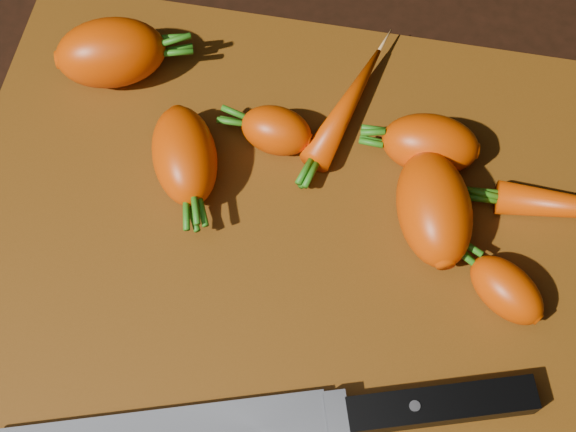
# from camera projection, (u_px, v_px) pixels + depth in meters

# --- Properties ---
(ground) EXTENTS (2.00, 2.00, 0.01)m
(ground) POSITION_uv_depth(u_px,v_px,m) (286.00, 247.00, 0.61)
(ground) COLOR black
(cutting_board) EXTENTS (0.50, 0.40, 0.01)m
(cutting_board) POSITION_uv_depth(u_px,v_px,m) (286.00, 242.00, 0.60)
(cutting_board) COLOR brown
(cutting_board) RESTS_ON ground
(carrot_0) EXTENTS (0.10, 0.08, 0.05)m
(carrot_0) POSITION_uv_depth(u_px,v_px,m) (111.00, 53.00, 0.63)
(carrot_0) COLOR #C53B03
(carrot_0) RESTS_ON cutting_board
(carrot_1) EXTENTS (0.06, 0.04, 0.04)m
(carrot_1) POSITION_uv_depth(u_px,v_px,m) (276.00, 131.00, 0.61)
(carrot_1) COLOR #C53B03
(carrot_1) RESTS_ON cutting_board
(carrot_2) EXTENTS (0.07, 0.09, 0.05)m
(carrot_2) POSITION_uv_depth(u_px,v_px,m) (185.00, 155.00, 0.59)
(carrot_2) COLOR #C53B03
(carrot_2) RESTS_ON cutting_board
(carrot_3) EXTENTS (0.08, 0.10, 0.05)m
(carrot_3) POSITION_uv_depth(u_px,v_px,m) (434.00, 208.00, 0.57)
(carrot_3) COLOR #C53B03
(carrot_3) RESTS_ON cutting_board
(carrot_4) EXTENTS (0.07, 0.05, 0.05)m
(carrot_4) POSITION_uv_depth(u_px,v_px,m) (430.00, 144.00, 0.60)
(carrot_4) COLOR #C53B03
(carrot_4) RESTS_ON cutting_board
(carrot_5) EXTENTS (0.07, 0.06, 0.03)m
(carrot_5) POSITION_uv_depth(u_px,v_px,m) (506.00, 290.00, 0.55)
(carrot_5) COLOR #C53B03
(carrot_5) RESTS_ON cutting_board
(carrot_6) EXTENTS (0.06, 0.12, 0.02)m
(carrot_6) POSITION_uv_depth(u_px,v_px,m) (347.00, 105.00, 0.63)
(carrot_6) COLOR #C53B03
(carrot_6) RESTS_ON cutting_board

